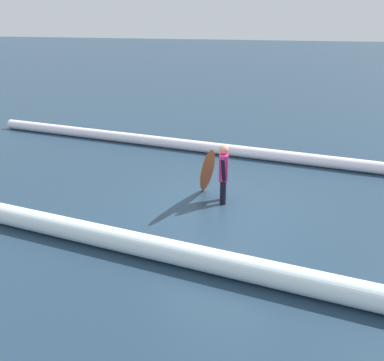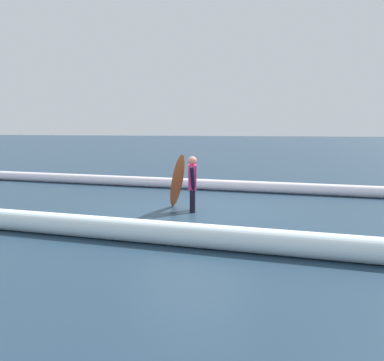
{
  "view_description": "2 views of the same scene",
  "coord_description": "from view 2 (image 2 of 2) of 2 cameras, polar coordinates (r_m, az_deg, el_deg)",
  "views": [
    {
      "loc": [
        -2.64,
        8.98,
        3.97
      ],
      "look_at": [
        0.42,
        0.77,
        0.79
      ],
      "focal_mm": 41.04,
      "sensor_mm": 36.0,
      "label": 1
    },
    {
      "loc": [
        -2.54,
        9.7,
        2.06
      ],
      "look_at": [
        -0.37,
        1.31,
        0.97
      ],
      "focal_mm": 39.05,
      "sensor_mm": 36.0,
      "label": 2
    }
  ],
  "objects": [
    {
      "name": "surfer",
      "position": [
        10.26,
        0.07,
        -0.1
      ],
      "size": [
        0.28,
        0.59,
        1.38
      ],
      "rotation": [
        0.0,
        0.0,
        4.97
      ],
      "color": "black",
      "rests_on": "ground_plane"
    },
    {
      "name": "wave_crest_foreground",
      "position": [
        14.17,
        -0.42,
        -0.44
      ],
      "size": [
        17.88,
        1.53,
        0.35
      ],
      "primitive_type": "cylinder",
      "rotation": [
        0.0,
        1.57,
        -0.07
      ],
      "color": "white",
      "rests_on": "ground_plane"
    },
    {
      "name": "ground_plane",
      "position": [
        10.23,
        -0.18,
        -4.43
      ],
      "size": [
        191.69,
        191.69,
        0.0
      ],
      "primitive_type": "plane",
      "color": "#1F364A"
    },
    {
      "name": "wave_crest_midground",
      "position": [
        8.95,
        -21.3,
        -5.24
      ],
      "size": [
        25.93,
        2.1,
        0.42
      ],
      "primitive_type": "cylinder",
      "rotation": [
        0.0,
        1.57,
        -0.06
      ],
      "color": "white",
      "rests_on": "ground_plane"
    },
    {
      "name": "surfboard",
      "position": [
        10.27,
        -2.05,
        -0.25
      ],
      "size": [
        0.9,
        1.47,
        1.49
      ],
      "color": "#E55926",
      "rests_on": "ground_plane"
    }
  ]
}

